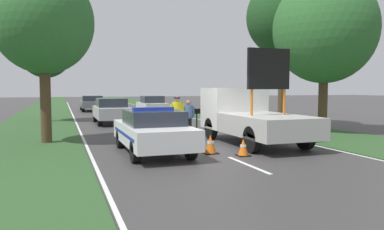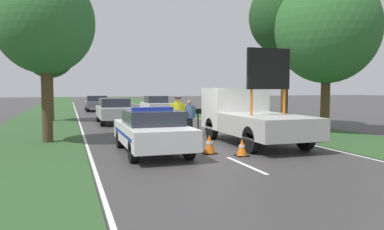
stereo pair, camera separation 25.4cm
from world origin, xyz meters
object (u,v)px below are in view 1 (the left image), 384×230
at_px(traffic_cone_centre_front, 243,147).
at_px(roadside_tree_mid_left, 45,51).
at_px(pedestrian_civilian, 188,115).
at_px(police_officer, 177,113).
at_px(police_car, 153,131).
at_px(traffic_cone_near_truck, 210,144).
at_px(roadside_tree_near_left, 325,30).
at_px(roadside_tree_near_right, 283,18).
at_px(road_barrier, 172,114).
at_px(roadside_tree_mid_right, 43,22).
at_px(work_truck, 249,115).
at_px(queued_car_suv_grey, 92,103).
at_px(traffic_cone_behind_barrier, 137,135).
at_px(queued_car_sedan_silver, 111,110).
at_px(queued_car_van_white, 152,105).
at_px(traffic_cone_near_police, 194,135).

bearing_deg(traffic_cone_centre_front, roadside_tree_mid_left, 112.55).
xyz_separation_m(pedestrian_civilian, traffic_cone_centre_front, (0.06, -5.10, -0.65)).
relative_size(police_officer, traffic_cone_centre_front, 3.20).
distance_m(police_car, traffic_cone_near_truck, 1.91).
bearing_deg(roadside_tree_near_left, roadside_tree_near_right, 93.21).
distance_m(road_barrier, roadside_tree_near_left, 8.10).
bearing_deg(roadside_tree_near_left, roadside_tree_mid_right, 177.16).
distance_m(road_barrier, traffic_cone_centre_front, 5.96).
height_order(road_barrier, traffic_cone_centre_front, road_barrier).
xyz_separation_m(work_truck, road_barrier, (-2.10, 3.36, -0.10)).
bearing_deg(roadside_tree_near_left, queued_car_suv_grey, 113.43).
relative_size(traffic_cone_centre_front, traffic_cone_behind_barrier, 1.00).
distance_m(roadside_tree_near_left, roadside_tree_mid_left, 16.27).
relative_size(queued_car_sedan_silver, roadside_tree_near_left, 0.61).
xyz_separation_m(police_officer, traffic_cone_behind_barrier, (-1.89, -0.81, -0.76)).
xyz_separation_m(traffic_cone_near_truck, roadside_tree_near_left, (7.16, 3.57, 4.50)).
distance_m(traffic_cone_behind_barrier, roadside_tree_near_right, 10.95).
xyz_separation_m(queued_car_van_white, roadside_tree_mid_right, (-7.31, -13.64, 3.79)).
distance_m(work_truck, traffic_cone_behind_barrier, 4.39).
relative_size(pedestrian_civilian, queued_car_van_white, 0.40).
bearing_deg(road_barrier, traffic_cone_near_truck, -85.39).
relative_size(traffic_cone_behind_barrier, queued_car_van_white, 0.14).
xyz_separation_m(traffic_cone_near_police, roadside_tree_mid_right, (-5.30, 1.87, 4.24)).
bearing_deg(police_car, roadside_tree_near_left, 20.91).
xyz_separation_m(traffic_cone_near_police, queued_car_van_white, (2.01, 15.50, 0.45)).
relative_size(road_barrier, roadside_tree_mid_left, 0.49).
relative_size(traffic_cone_near_truck, queued_car_van_white, 0.16).
distance_m(road_barrier, roadside_tree_mid_left, 10.97).
height_order(police_car, roadside_tree_mid_right, roadside_tree_mid_right).
xyz_separation_m(queued_car_suv_grey, roadside_tree_near_right, (8.79, -17.48, 5.15)).
distance_m(work_truck, police_officer, 3.15).
xyz_separation_m(work_truck, roadside_tree_near_left, (4.84, 1.75, 3.75)).
height_order(road_barrier, police_officer, police_officer).
bearing_deg(road_barrier, queued_car_sedan_silver, 114.47).
bearing_deg(road_barrier, pedestrian_civilian, -49.53).
distance_m(queued_car_suv_grey, roadside_tree_near_right, 20.23).
height_order(queued_car_sedan_silver, queued_car_van_white, queued_car_sedan_silver).
height_order(police_officer, roadside_tree_mid_right, roadside_tree_mid_right).
xyz_separation_m(work_truck, roadside_tree_near_right, (4.66, 4.97, 4.84)).
distance_m(work_truck, queued_car_sedan_silver, 10.30).
bearing_deg(pedestrian_civilian, queued_car_suv_grey, 102.98).
xyz_separation_m(work_truck, queued_car_sedan_silver, (-4.02, 9.48, -0.26)).
bearing_deg(traffic_cone_behind_barrier, roadside_tree_near_left, 1.79).
height_order(pedestrian_civilian, queued_car_van_white, pedestrian_civilian).
bearing_deg(queued_car_van_white, traffic_cone_near_police, 82.63).
bearing_deg(police_car, queued_car_suv_grey, 93.20).
height_order(traffic_cone_near_truck, traffic_cone_behind_barrier, traffic_cone_near_truck).
bearing_deg(traffic_cone_centre_front, police_officer, 97.71).
relative_size(traffic_cone_near_police, traffic_cone_centre_front, 1.14).
bearing_deg(police_car, queued_car_van_white, 79.82).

